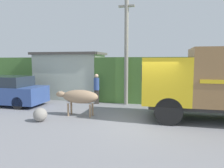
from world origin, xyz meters
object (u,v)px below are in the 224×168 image
pedestrian_on_hill (97,87)px  brown_cow (79,97)px  utility_pole (126,48)px  parked_suv (7,91)px  roadside_rock (40,115)px

pedestrian_on_hill → brown_cow: bearing=72.4°
brown_cow → utility_pole: (1.62, 3.12, 2.39)m
parked_suv → utility_pole: (6.58, 1.84, 2.47)m
parked_suv → roadside_rock: bearing=-30.9°
utility_pole → roadside_rock: size_ratio=10.94×
utility_pole → roadside_rock: (-2.86, -4.40, -2.98)m
utility_pole → roadside_rock: bearing=-123.0°
parked_suv → pedestrian_on_hill: pedestrian_on_hill is taller
parked_suv → utility_pole: size_ratio=0.70×
parked_suv → utility_pole: utility_pole is taller
pedestrian_on_hill → roadside_rock: bearing=55.1°
utility_pole → pedestrian_on_hill: bearing=-171.2°
pedestrian_on_hill → roadside_rock: 4.35m
brown_cow → roadside_rock: 1.87m
parked_suv → roadside_rock: (3.72, -2.56, -0.51)m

